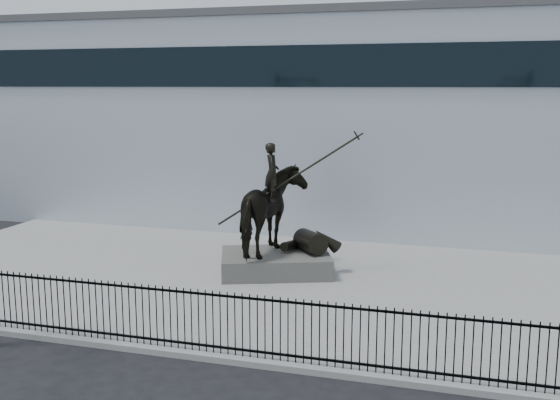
# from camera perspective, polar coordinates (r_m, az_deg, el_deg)

# --- Properties ---
(ground) EXTENTS (120.00, 120.00, 0.00)m
(ground) POSITION_cam_1_polar(r_m,az_deg,el_deg) (14.29, -2.82, -16.13)
(ground) COLOR black
(ground) RESTS_ON ground
(plaza) EXTENTS (30.00, 12.00, 0.15)m
(plaza) POSITION_cam_1_polar(r_m,az_deg,el_deg) (20.53, 3.69, -7.63)
(plaza) COLOR gray
(plaza) RESTS_ON ground
(building) EXTENTS (44.00, 14.00, 9.00)m
(building) POSITION_cam_1_polar(r_m,az_deg,el_deg) (32.43, 8.93, 6.73)
(building) COLOR silver
(building) RESTS_ON ground
(picket_fence) EXTENTS (22.10, 0.10, 1.50)m
(picket_fence) POSITION_cam_1_polar(r_m,az_deg,el_deg) (15.02, -1.24, -11.03)
(picket_fence) COLOR black
(picket_fence) RESTS_ON plaza
(statue_plinth) EXTENTS (4.16, 3.51, 0.66)m
(statue_plinth) POSITION_cam_1_polar(r_m,az_deg,el_deg) (21.73, -0.40, -5.50)
(statue_plinth) COLOR #504E49
(statue_plinth) RESTS_ON plaza
(equestrian_statue) EXTENTS (4.26, 3.45, 3.83)m
(equestrian_statue) POSITION_cam_1_polar(r_m,az_deg,el_deg) (21.34, -0.22, -1.05)
(equestrian_statue) COLOR black
(equestrian_statue) RESTS_ON statue_plinth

